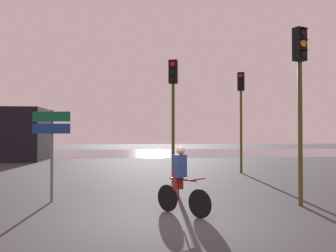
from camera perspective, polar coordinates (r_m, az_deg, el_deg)
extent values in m
plane|color=#333338|center=(8.58, -0.10, -14.15)|extent=(120.00, 120.00, 0.00)
cube|color=slate|center=(37.49, -4.34, -4.09)|extent=(80.00, 16.00, 0.01)
cylinder|color=#4C4719|center=(10.65, 19.50, -1.01)|extent=(0.12, 0.12, 3.89)
cube|color=black|center=(10.92, 19.42, 11.65)|extent=(0.38, 0.34, 0.90)
cylinder|color=black|center=(10.90, 19.92, 13.25)|extent=(0.19, 0.09, 0.19)
cube|color=black|center=(10.91, 20.00, 13.83)|extent=(0.22, 0.18, 0.02)
cylinder|color=orange|center=(10.83, 19.93, 11.76)|extent=(0.19, 0.09, 0.19)
cube|color=black|center=(10.84, 20.01, 12.35)|extent=(0.22, 0.18, 0.02)
cylinder|color=black|center=(10.77, 19.95, 10.26)|extent=(0.19, 0.09, 0.19)
cube|color=black|center=(10.78, 20.02, 10.85)|extent=(0.22, 0.18, 0.02)
cylinder|color=#4C4719|center=(14.23, 0.79, -1.20)|extent=(0.12, 0.12, 3.84)
cube|color=black|center=(14.42, 0.79, 8.26)|extent=(0.38, 0.33, 0.90)
cylinder|color=red|center=(14.34, 0.68, 9.49)|extent=(0.19, 0.09, 0.19)
cube|color=black|center=(14.34, 0.66, 9.93)|extent=(0.22, 0.17, 0.02)
cylinder|color=black|center=(14.29, 0.68, 8.34)|extent=(0.19, 0.09, 0.19)
cube|color=black|center=(14.29, 0.66, 8.79)|extent=(0.22, 0.17, 0.02)
cylinder|color=black|center=(14.24, 0.68, 7.19)|extent=(0.19, 0.09, 0.19)
cube|color=black|center=(14.24, 0.66, 7.64)|extent=(0.22, 0.17, 0.02)
cylinder|color=#4C4719|center=(18.62, 11.08, -0.87)|extent=(0.12, 0.12, 4.03)
cube|color=black|center=(18.80, 11.05, 6.66)|extent=(0.39, 0.35, 0.90)
cylinder|color=red|center=(18.71, 11.00, 7.60)|extent=(0.19, 0.11, 0.19)
cube|color=black|center=(18.70, 10.99, 7.94)|extent=(0.22, 0.19, 0.02)
cylinder|color=black|center=(18.66, 11.00, 6.72)|extent=(0.19, 0.11, 0.19)
cube|color=black|center=(18.66, 10.99, 7.06)|extent=(0.22, 0.19, 0.02)
cylinder|color=black|center=(18.63, 11.00, 5.83)|extent=(0.19, 0.11, 0.19)
cube|color=black|center=(18.62, 10.99, 6.18)|extent=(0.22, 0.19, 0.02)
cylinder|color=slate|center=(11.12, -17.28, -4.35)|extent=(0.08, 0.08, 2.60)
cube|color=#116038|center=(11.06, -17.35, 1.38)|extent=(1.09, 0.24, 0.28)
cube|color=navy|center=(11.05, -17.36, -0.38)|extent=(1.09, 0.24, 0.28)
cylinder|color=black|center=(8.73, 4.86, -11.71)|extent=(0.45, 0.54, 0.66)
cylinder|color=black|center=(9.44, -0.09, -10.92)|extent=(0.45, 0.54, 0.66)
cylinder|color=maroon|center=(9.00, 2.28, -8.18)|extent=(0.56, 0.68, 0.04)
cylinder|color=maroon|center=(9.13, 1.59, -9.50)|extent=(0.04, 0.04, 0.55)
cylinder|color=maroon|center=(8.68, 4.60, -8.10)|extent=(0.38, 0.31, 0.03)
cylinder|color=maroon|center=(9.03, 1.14, -7.84)|extent=(0.11, 0.11, 0.60)
cylinder|color=maroon|center=(9.17, 2.02, -7.73)|extent=(0.11, 0.11, 0.60)
cube|color=navy|center=(9.04, 1.82, -6.11)|extent=(0.36, 0.34, 0.54)
sphere|color=tan|center=(8.99, 1.95, -3.77)|extent=(0.20, 0.20, 0.20)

